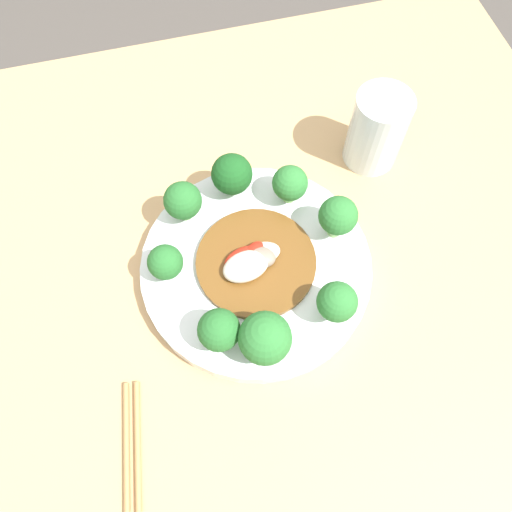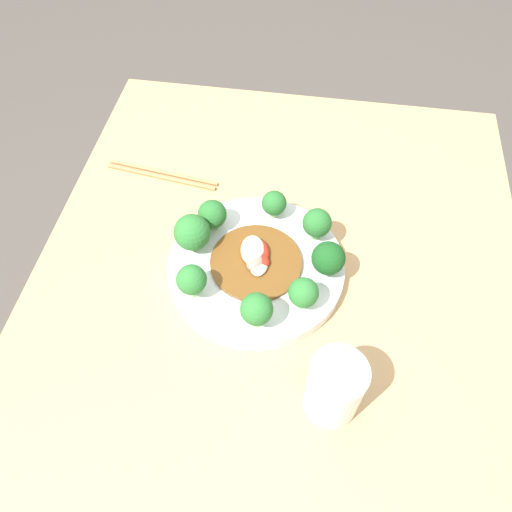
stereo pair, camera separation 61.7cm
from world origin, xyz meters
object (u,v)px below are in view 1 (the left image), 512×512
at_px(broccoli_west, 338,216).
at_px(broccoli_south, 232,175).
at_px(broccoli_northeast, 219,330).
at_px(broccoli_northwest, 337,302).
at_px(broccoli_southeast, 183,201).
at_px(broccoli_east, 165,262).
at_px(plate, 256,267).
at_px(broccoli_southwest, 290,184).
at_px(drinking_glass, 377,130).
at_px(stirfry_center, 254,261).
at_px(chopsticks, 133,488).
at_px(broccoli_north, 265,338).

distance_m(broccoli_west, broccoli_south, 0.14).
bearing_deg(broccoli_northeast, broccoli_south, -107.35).
xyz_separation_m(broccoli_northwest, broccoli_southeast, (0.14, -0.17, -0.00)).
xyz_separation_m(broccoli_east, broccoli_southeast, (-0.04, -0.07, 0.00)).
height_order(plate, broccoli_east, broccoli_east).
height_order(broccoli_east, broccoli_southwest, broccoli_southwest).
height_order(broccoli_northeast, broccoli_west, broccoli_west).
height_order(broccoli_southeast, broccoli_southwest, broccoli_southeast).
height_order(plate, drinking_glass, drinking_glass).
relative_size(plate, stirfry_center, 1.93).
relative_size(broccoli_northwest, chopsticks, 0.28).
xyz_separation_m(broccoli_northeast, chopsticks, (0.13, 0.13, -0.05)).
xyz_separation_m(broccoli_east, broccoli_northeast, (-0.04, 0.10, 0.00)).
distance_m(stirfry_center, chopsticks, 0.28).
relative_size(broccoli_northwest, drinking_glass, 0.56).
height_order(broccoli_northwest, chopsticks, broccoli_northwest).
xyz_separation_m(broccoli_east, drinking_glass, (-0.31, -0.12, 0.00)).
distance_m(broccoli_northwest, broccoli_west, 0.11).
height_order(plate, chopsticks, plate).
height_order(broccoli_southeast, chopsticks, broccoli_southeast).
xyz_separation_m(broccoli_southwest, chopsticks, (0.25, 0.29, -0.05)).
height_order(plate, stirfry_center, stirfry_center).
height_order(broccoli_east, stirfry_center, broccoli_east).
height_order(broccoli_northwest, broccoli_west, broccoli_west).
bearing_deg(broccoli_northwest, broccoli_north, 12.57).
relative_size(broccoli_north, broccoli_south, 1.10).
height_order(plate, broccoli_northwest, broccoli_northwest).
distance_m(plate, broccoli_northwest, 0.12).
distance_m(broccoli_northwest, stirfry_center, 0.12).
bearing_deg(stirfry_center, chopsticks, 48.52).
bearing_deg(plate, drinking_glass, -146.24).
relative_size(broccoli_northwest, broccoli_east, 1.21).
bearing_deg(broccoli_west, broccoli_southeast, -22.15).
bearing_deg(drinking_glass, broccoli_north, 47.63).
xyz_separation_m(broccoli_northeast, broccoli_north, (-0.05, 0.02, 0.00)).
height_order(broccoli_southwest, drinking_glass, drinking_glass).
distance_m(broccoli_north, broccoli_west, 0.17).
bearing_deg(broccoli_south, broccoli_northwest, 110.19).
relative_size(broccoli_west, chopsticks, 0.30).
distance_m(broccoli_northeast, broccoli_southwest, 0.21).
xyz_separation_m(broccoli_northeast, broccoli_southeast, (0.01, -0.17, 0.00)).
distance_m(broccoli_east, broccoli_north, 0.15).
xyz_separation_m(broccoli_east, broccoli_north, (-0.09, 0.12, 0.01)).
xyz_separation_m(broccoli_west, stirfry_center, (0.11, 0.02, -0.03)).
relative_size(plate, broccoli_northwest, 4.63).
distance_m(broccoli_southeast, drinking_glass, 0.27).
xyz_separation_m(broccoli_northeast, drinking_glass, (-0.26, -0.22, -0.00)).
bearing_deg(broccoli_east, broccoli_northeast, 113.72).
bearing_deg(broccoli_south, drinking_glass, -173.69).
height_order(broccoli_southeast, drinking_glass, drinking_glass).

